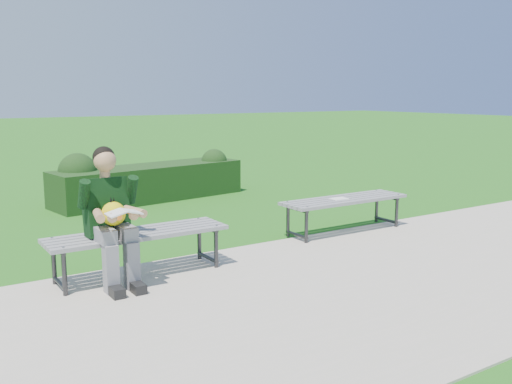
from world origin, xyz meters
TOP-DOWN VIEW (x-y plane):
  - ground at (0.00, 0.00)m, footprint 80.00×80.00m
  - walkway at (0.00, -1.75)m, footprint 30.00×3.50m
  - hedge at (0.30, 3.54)m, footprint 3.47×1.34m
  - bench_left at (-1.38, -0.38)m, footprint 1.80×0.50m
  - bench_right at (1.59, -0.10)m, footprint 1.80×0.50m
  - seated_boy at (-1.68, -0.47)m, footprint 0.56×0.76m
  - paper_sheet at (1.49, -0.10)m, footprint 0.23×0.18m

SIDE VIEW (x-z plane):
  - ground at x=0.00m, z-range 0.00..0.00m
  - walkway at x=0.00m, z-range 0.00..0.02m
  - hedge at x=0.30m, z-range -0.09..0.79m
  - bench_left at x=-1.38m, z-range 0.19..0.64m
  - bench_right at x=1.59m, z-range 0.19..0.64m
  - paper_sheet at x=1.49m, z-range 0.47..0.48m
  - seated_boy at x=-1.68m, z-range 0.06..1.37m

